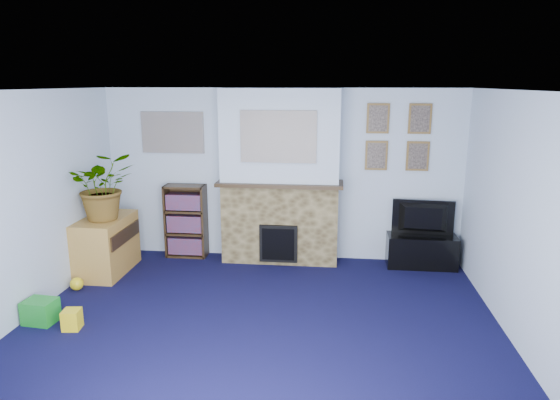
# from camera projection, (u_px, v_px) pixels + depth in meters

# --- Properties ---
(floor) EXTENTS (5.00, 4.50, 0.01)m
(floor) POSITION_uv_depth(u_px,v_px,m) (258.00, 329.00, 5.12)
(floor) COLOR #0E0D33
(floor) RESTS_ON ground
(ceiling) EXTENTS (5.00, 4.50, 0.01)m
(ceiling) POSITION_uv_depth(u_px,v_px,m) (255.00, 90.00, 4.57)
(ceiling) COLOR white
(ceiling) RESTS_ON wall_back
(wall_back) EXTENTS (5.00, 0.04, 2.40)m
(wall_back) POSITION_uv_depth(u_px,v_px,m) (282.00, 175.00, 7.02)
(wall_back) COLOR silver
(wall_back) RESTS_ON ground
(wall_front) EXTENTS (5.00, 0.04, 2.40)m
(wall_front) POSITION_uv_depth(u_px,v_px,m) (192.00, 326.00, 2.67)
(wall_front) COLOR silver
(wall_front) RESTS_ON ground
(wall_left) EXTENTS (0.04, 4.50, 2.40)m
(wall_left) POSITION_uv_depth(u_px,v_px,m) (16.00, 209.00, 5.11)
(wall_left) COLOR silver
(wall_left) RESTS_ON ground
(wall_right) EXTENTS (0.04, 4.50, 2.40)m
(wall_right) POSITION_uv_depth(u_px,v_px,m) (526.00, 224.00, 4.58)
(wall_right) COLOR silver
(wall_right) RESTS_ON ground
(chimney_breast) EXTENTS (1.72, 0.50, 2.40)m
(chimney_breast) POSITION_uv_depth(u_px,v_px,m) (280.00, 179.00, 6.83)
(chimney_breast) COLOR brown
(chimney_breast) RESTS_ON ground
(collage_main) EXTENTS (1.00, 0.03, 0.68)m
(collage_main) POSITION_uv_depth(u_px,v_px,m) (278.00, 137.00, 6.49)
(collage_main) COLOR gray
(collage_main) RESTS_ON chimney_breast
(collage_left) EXTENTS (0.90, 0.03, 0.58)m
(collage_left) POSITION_uv_depth(u_px,v_px,m) (173.00, 133.00, 7.04)
(collage_left) COLOR gray
(collage_left) RESTS_ON wall_back
(portrait_tl) EXTENTS (0.30, 0.03, 0.40)m
(portrait_tl) POSITION_uv_depth(u_px,v_px,m) (378.00, 118.00, 6.68)
(portrait_tl) COLOR brown
(portrait_tl) RESTS_ON wall_back
(portrait_tr) EXTENTS (0.30, 0.03, 0.40)m
(portrait_tr) POSITION_uv_depth(u_px,v_px,m) (420.00, 119.00, 6.62)
(portrait_tr) COLOR brown
(portrait_tr) RESTS_ON wall_back
(portrait_bl) EXTENTS (0.30, 0.03, 0.40)m
(portrait_bl) POSITION_uv_depth(u_px,v_px,m) (376.00, 155.00, 6.79)
(portrait_bl) COLOR brown
(portrait_bl) RESTS_ON wall_back
(portrait_br) EXTENTS (0.30, 0.03, 0.40)m
(portrait_br) POSITION_uv_depth(u_px,v_px,m) (418.00, 156.00, 6.73)
(portrait_br) COLOR brown
(portrait_br) RESTS_ON wall_back
(tv_stand) EXTENTS (0.93, 0.39, 0.44)m
(tv_stand) POSITION_uv_depth(u_px,v_px,m) (421.00, 251.00, 6.82)
(tv_stand) COLOR black
(tv_stand) RESTS_ON ground
(television) EXTENTS (0.83, 0.18, 0.47)m
(television) POSITION_uv_depth(u_px,v_px,m) (423.00, 219.00, 6.74)
(television) COLOR black
(television) RESTS_ON tv_stand
(bookshelf) EXTENTS (0.58, 0.28, 1.05)m
(bookshelf) POSITION_uv_depth(u_px,v_px,m) (186.00, 222.00, 7.19)
(bookshelf) COLOR #302111
(bookshelf) RESTS_ON ground
(sideboard) EXTENTS (0.53, 0.96, 0.75)m
(sideboard) POSITION_uv_depth(u_px,v_px,m) (107.00, 247.00, 6.60)
(sideboard) COLOR #B6863A
(sideboard) RESTS_ON ground
(potted_plant) EXTENTS (1.02, 0.99, 0.87)m
(potted_plant) POSITION_uv_depth(u_px,v_px,m) (103.00, 186.00, 6.35)
(potted_plant) COLOR #26661E
(potted_plant) RESTS_ON sideboard
(mantel_clock) EXTENTS (0.09, 0.05, 0.13)m
(mantel_clock) POSITION_uv_depth(u_px,v_px,m) (276.00, 177.00, 6.78)
(mantel_clock) COLOR gold
(mantel_clock) RESTS_ON chimney_breast
(mantel_candle) EXTENTS (0.05, 0.05, 0.17)m
(mantel_candle) POSITION_uv_depth(u_px,v_px,m) (304.00, 177.00, 6.74)
(mantel_candle) COLOR #B2BFC6
(mantel_candle) RESTS_ON chimney_breast
(mantel_teddy) EXTENTS (0.14, 0.14, 0.14)m
(mantel_teddy) POSITION_uv_depth(u_px,v_px,m) (241.00, 176.00, 6.83)
(mantel_teddy) COLOR gray
(mantel_teddy) RESTS_ON chimney_breast
(mantel_can) EXTENTS (0.06, 0.06, 0.13)m
(mantel_can) POSITION_uv_depth(u_px,v_px,m) (328.00, 178.00, 6.71)
(mantel_can) COLOR yellow
(mantel_can) RESTS_ON chimney_breast
(green_crate) EXTENTS (0.34, 0.28, 0.25)m
(green_crate) POSITION_uv_depth(u_px,v_px,m) (40.00, 310.00, 5.24)
(green_crate) COLOR #198C26
(green_crate) RESTS_ON ground
(toy_ball) EXTENTS (0.16, 0.16, 0.16)m
(toy_ball) POSITION_uv_depth(u_px,v_px,m) (77.00, 283.00, 6.07)
(toy_ball) COLOR yellow
(toy_ball) RESTS_ON ground
(toy_block) EXTENTS (0.19, 0.19, 0.21)m
(toy_block) POSITION_uv_depth(u_px,v_px,m) (72.00, 319.00, 5.11)
(toy_block) COLOR yellow
(toy_block) RESTS_ON ground
(toy_tube) EXTENTS (0.31, 0.14, 0.18)m
(toy_tube) POSITION_uv_depth(u_px,v_px,m) (100.00, 277.00, 6.31)
(toy_tube) COLOR purple
(toy_tube) RESTS_ON ground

